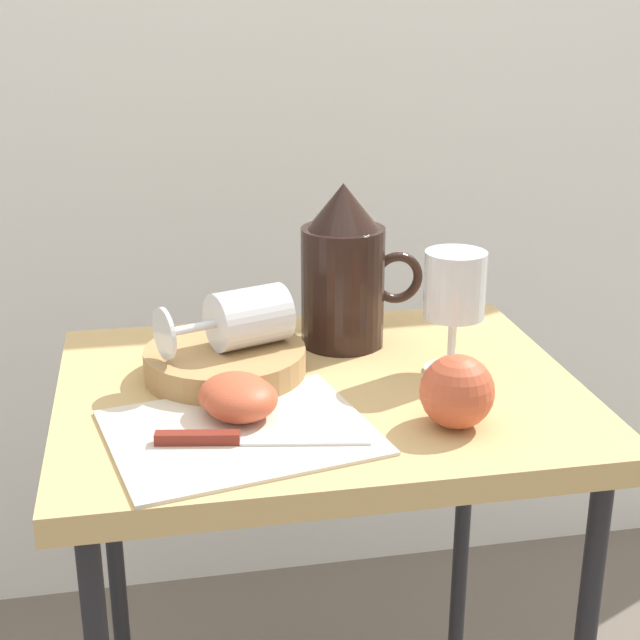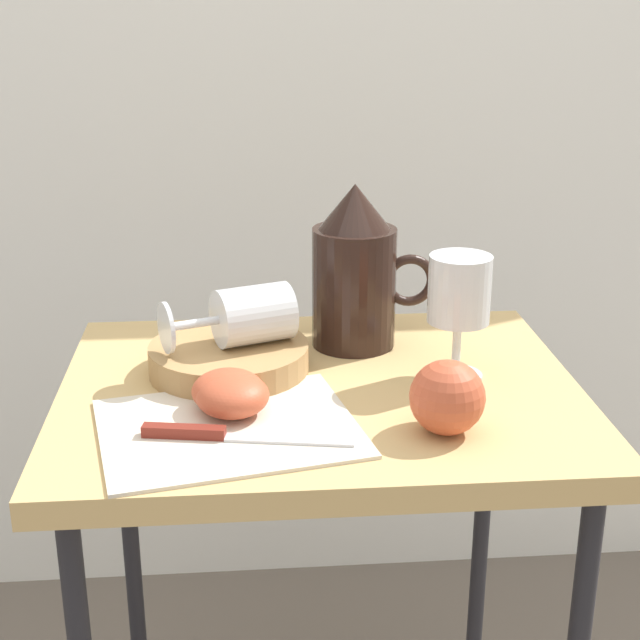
# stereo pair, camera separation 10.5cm
# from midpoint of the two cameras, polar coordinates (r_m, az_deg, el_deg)

# --- Properties ---
(curtain_drape) EXTENTS (2.40, 0.03, 1.92)m
(curtain_drape) POSITION_cam_midpoint_polar(r_m,az_deg,el_deg) (1.65, -6.31, 13.82)
(curtain_drape) COLOR white
(curtain_drape) RESTS_ON ground_plane
(table) EXTENTS (0.60, 0.47, 0.69)m
(table) POSITION_cam_midpoint_polar(r_m,az_deg,el_deg) (1.11, -2.73, -7.24)
(table) COLOR tan
(table) RESTS_ON ground_plane
(linen_napkin) EXTENTS (0.30, 0.26, 0.00)m
(linen_napkin) POSITION_cam_midpoint_polar(r_m,az_deg,el_deg) (0.97, -8.02, -6.87)
(linen_napkin) COLOR beige
(linen_napkin) RESTS_ON table
(basket_tray) EXTENTS (0.19, 0.19, 0.03)m
(basket_tray) POSITION_cam_midpoint_polar(r_m,az_deg,el_deg) (1.11, -8.52, -2.62)
(basket_tray) COLOR #AD8451
(basket_tray) RESTS_ON table
(pitcher) EXTENTS (0.16, 0.11, 0.21)m
(pitcher) POSITION_cam_midpoint_polar(r_m,az_deg,el_deg) (1.18, -1.10, 2.37)
(pitcher) COLOR black
(pitcher) RESTS_ON table
(wine_glass_upright) EXTENTS (0.07, 0.07, 0.15)m
(wine_glass_upright) POSITION_cam_midpoint_polar(r_m,az_deg,el_deg) (1.08, 5.48, 1.67)
(wine_glass_upright) COLOR silver
(wine_glass_upright) RESTS_ON table
(wine_glass_tipped_near) EXTENTS (0.17, 0.11, 0.07)m
(wine_glass_tipped_near) POSITION_cam_midpoint_polar(r_m,az_deg,el_deg) (1.09, -7.35, 0.08)
(wine_glass_tipped_near) COLOR silver
(wine_glass_tipped_near) RESTS_ON basket_tray
(apple_half_left) EXTENTS (0.08, 0.08, 0.04)m
(apple_half_left) POSITION_cam_midpoint_polar(r_m,az_deg,el_deg) (0.99, -7.90, -4.89)
(apple_half_left) COLOR #C15133
(apple_half_left) RESTS_ON linen_napkin
(apple_half_right) EXTENTS (0.08, 0.08, 0.04)m
(apple_half_right) POSITION_cam_midpoint_polar(r_m,az_deg,el_deg) (1.00, -8.22, -4.59)
(apple_half_right) COLOR #C15133
(apple_half_right) RESTS_ON linen_napkin
(apple_whole) EXTENTS (0.08, 0.08, 0.08)m
(apple_whole) POSITION_cam_midpoint_polar(r_m,az_deg,el_deg) (0.97, 5.31, -4.44)
(apple_whole) COLOR #C15133
(apple_whole) RESTS_ON table
(knife) EXTENTS (0.22, 0.05, 0.01)m
(knife) POSITION_cam_midpoint_polar(r_m,az_deg,el_deg) (0.95, -8.68, -7.26)
(knife) COLOR silver
(knife) RESTS_ON linen_napkin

